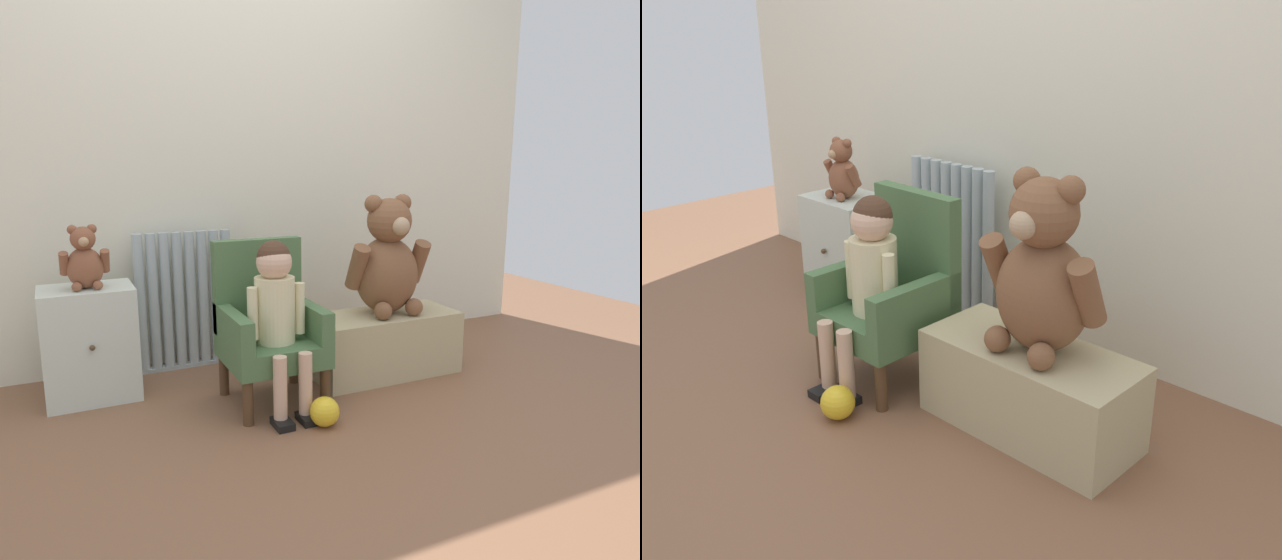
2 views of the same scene
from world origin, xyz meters
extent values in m
plane|color=brown|center=(0.00, 0.00, 0.00)|extent=(6.00, 6.00, 0.00)
cube|color=silver|center=(0.00, 1.12, 1.20)|extent=(3.80, 0.05, 2.40)
cylinder|color=#A7B6BB|center=(-0.52, 1.00, 0.36)|extent=(0.05, 0.05, 0.68)
cylinder|color=#A7B6BB|center=(-0.46, 1.00, 0.36)|extent=(0.05, 0.05, 0.68)
cylinder|color=#A7B6BB|center=(-0.39, 1.00, 0.36)|extent=(0.05, 0.05, 0.68)
cylinder|color=#A7B6BB|center=(-0.33, 1.00, 0.36)|extent=(0.05, 0.05, 0.68)
cylinder|color=#A7B6BB|center=(-0.27, 1.00, 0.36)|extent=(0.05, 0.05, 0.68)
cylinder|color=#A7B6BB|center=(-0.21, 1.00, 0.36)|extent=(0.05, 0.05, 0.68)
cylinder|color=#A7B6BB|center=(-0.15, 1.00, 0.36)|extent=(0.05, 0.05, 0.68)
cylinder|color=#A7B6BB|center=(-0.08, 1.00, 0.36)|extent=(0.05, 0.05, 0.68)
cube|color=#A7B6BB|center=(-0.30, 1.00, 0.01)|extent=(0.50, 0.05, 0.02)
cube|color=silver|center=(-0.77, 0.79, 0.25)|extent=(0.39, 0.29, 0.50)
sphere|color=#4C3823|center=(-0.77, 0.64, 0.28)|extent=(0.02, 0.02, 0.02)
cube|color=#476A40|center=(-0.06, 0.40, 0.24)|extent=(0.41, 0.41, 0.10)
cube|color=#476A40|center=(-0.06, 0.57, 0.50)|extent=(0.41, 0.06, 0.41)
cube|color=#476A40|center=(-0.24, 0.40, 0.36)|extent=(0.06, 0.41, 0.14)
cube|color=#476A40|center=(0.11, 0.40, 0.36)|extent=(0.06, 0.41, 0.14)
cylinder|color=#4C331E|center=(-0.23, 0.22, 0.09)|extent=(0.04, 0.04, 0.19)
cylinder|color=#4C331E|center=(0.11, 0.22, 0.09)|extent=(0.04, 0.04, 0.19)
cylinder|color=#4C331E|center=(-0.23, 0.57, 0.09)|extent=(0.04, 0.04, 0.19)
cylinder|color=#4C331E|center=(0.11, 0.57, 0.09)|extent=(0.04, 0.04, 0.19)
cylinder|color=beige|center=(-0.06, 0.36, 0.43)|extent=(0.17, 0.17, 0.28)
sphere|color=#D8AD8E|center=(-0.06, 0.36, 0.63)|extent=(0.15, 0.15, 0.15)
sphere|color=#472D1E|center=(-0.06, 0.36, 0.65)|extent=(0.14, 0.14, 0.14)
cylinder|color=#D8AD8E|center=(-0.12, 0.17, 0.16)|extent=(0.06, 0.06, 0.26)
cube|color=black|center=(-0.12, 0.15, 0.01)|extent=(0.07, 0.11, 0.03)
cylinder|color=#D8AD8E|center=(-0.01, 0.17, 0.16)|extent=(0.06, 0.06, 0.26)
cube|color=black|center=(-0.01, 0.15, 0.01)|extent=(0.07, 0.11, 0.03)
cylinder|color=beige|center=(-0.17, 0.34, 0.43)|extent=(0.04, 0.04, 0.22)
cylinder|color=beige|center=(0.04, 0.34, 0.43)|extent=(0.04, 0.04, 0.22)
cube|color=tan|center=(0.56, 0.49, 0.15)|extent=(0.73, 0.32, 0.31)
ellipsoid|color=brown|center=(0.58, 0.51, 0.49)|extent=(0.32, 0.27, 0.37)
sphere|color=brown|center=(0.58, 0.49, 0.76)|extent=(0.22, 0.22, 0.22)
sphere|color=tan|center=(0.58, 0.40, 0.75)|extent=(0.09, 0.09, 0.09)
sphere|color=brown|center=(0.50, 0.51, 0.84)|extent=(0.09, 0.09, 0.09)
sphere|color=brown|center=(0.66, 0.51, 0.84)|extent=(0.09, 0.09, 0.09)
cylinder|color=brown|center=(0.41, 0.49, 0.55)|extent=(0.08, 0.16, 0.23)
cylinder|color=brown|center=(0.75, 0.49, 0.55)|extent=(0.08, 0.16, 0.23)
sphere|color=brown|center=(0.49, 0.39, 0.35)|extent=(0.09, 0.09, 0.09)
sphere|color=brown|center=(0.67, 0.39, 0.35)|extent=(0.09, 0.09, 0.09)
ellipsoid|color=brown|center=(-0.77, 0.77, 0.59)|extent=(0.15, 0.13, 0.18)
sphere|color=brown|center=(-0.77, 0.77, 0.72)|extent=(0.10, 0.10, 0.10)
sphere|color=tan|center=(-0.77, 0.72, 0.71)|extent=(0.04, 0.04, 0.04)
sphere|color=brown|center=(-0.81, 0.77, 0.76)|extent=(0.04, 0.04, 0.04)
sphere|color=brown|center=(-0.73, 0.77, 0.76)|extent=(0.04, 0.04, 0.04)
cylinder|color=brown|center=(-0.85, 0.77, 0.62)|extent=(0.04, 0.08, 0.11)
cylinder|color=brown|center=(-0.69, 0.77, 0.62)|extent=(0.04, 0.08, 0.11)
sphere|color=brown|center=(-0.81, 0.72, 0.53)|extent=(0.04, 0.04, 0.04)
sphere|color=brown|center=(-0.73, 0.72, 0.53)|extent=(0.04, 0.04, 0.04)
sphere|color=yellow|center=(0.04, 0.09, 0.06)|extent=(0.12, 0.12, 0.12)
camera|label=1|loc=(-0.89, -1.82, 1.04)|focal=32.00mm
camera|label=2|loc=(1.82, -1.16, 1.36)|focal=40.00mm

